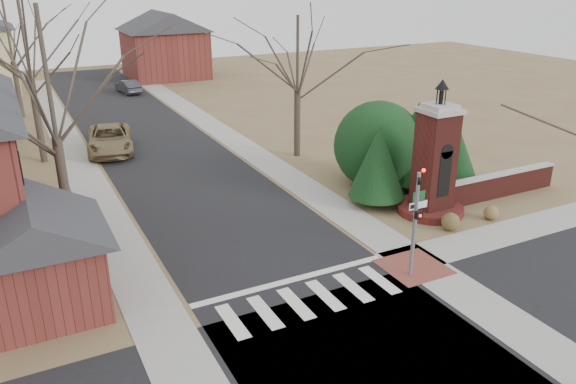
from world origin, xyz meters
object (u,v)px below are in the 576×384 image
brick_gate_monument (434,170)px  traffic_signal_pole (416,214)px  sign_post (418,210)px  pickup_truck (110,139)px  distant_car (128,86)px

brick_gate_monument → traffic_signal_pole: bearing=-136.8°
sign_post → brick_gate_monument: bearing=41.4°
brick_gate_monument → pickup_truck: 21.04m
brick_gate_monument → distant_car: bearing=100.7°
traffic_signal_pole → pickup_truck: size_ratio=0.76×
sign_post → pickup_truck: bearing=112.7°
brick_gate_monument → distant_car: 36.56m
traffic_signal_pole → distant_car: traffic_signal_pole is taller
brick_gate_monument → pickup_truck: (-11.91, 17.29, -1.34)m
sign_post → distant_car: sign_post is taller
pickup_truck → distant_car: (5.16, 18.61, -0.18)m
brick_gate_monument → pickup_truck: bearing=124.6°
sign_post → distant_car: (-3.35, 38.90, -1.30)m
traffic_signal_pole → sign_post: size_ratio=1.64×
brick_gate_monument → pickup_truck: size_ratio=1.09×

